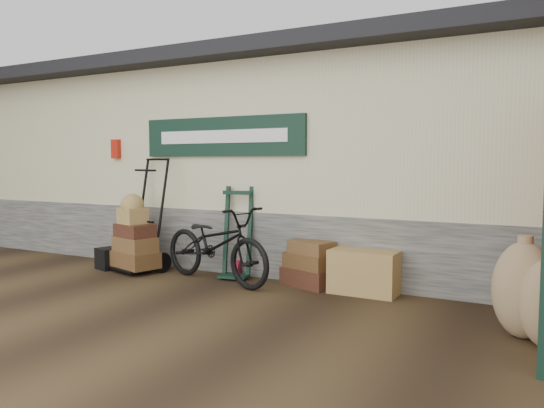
% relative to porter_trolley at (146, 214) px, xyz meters
% --- Properties ---
extents(ground, '(80.00, 80.00, 0.00)m').
position_rel_porter_trolley_xyz_m(ground, '(1.41, -0.62, -0.84)').
color(ground, black).
rests_on(ground, ground).
extents(station_building, '(14.40, 4.10, 3.20)m').
position_rel_porter_trolley_xyz_m(station_building, '(1.40, 2.12, 0.77)').
color(station_building, '#4C4C47').
rests_on(station_building, ground).
extents(porter_trolley, '(0.98, 0.84, 1.68)m').
position_rel_porter_trolley_xyz_m(porter_trolley, '(0.00, 0.00, 0.00)').
color(porter_trolley, black).
rests_on(porter_trolley, ground).
extents(green_barrow, '(0.52, 0.46, 1.25)m').
position_rel_porter_trolley_xyz_m(green_barrow, '(1.42, 0.23, -0.22)').
color(green_barrow, black).
rests_on(green_barrow, ground).
extents(suitcase_stack, '(0.77, 0.61, 0.60)m').
position_rel_porter_trolley_xyz_m(suitcase_stack, '(2.52, 0.23, -0.54)').
color(suitcase_stack, '#371911').
rests_on(suitcase_stack, ground).
extents(wicker_hamper, '(0.82, 0.54, 0.53)m').
position_rel_porter_trolley_xyz_m(wicker_hamper, '(3.26, 0.23, -0.58)').
color(wicker_hamper, olive).
rests_on(wicker_hamper, ground).
extents(black_trunk, '(0.38, 0.35, 0.32)m').
position_rel_porter_trolley_xyz_m(black_trunk, '(-0.58, -0.20, -0.68)').
color(black_trunk, black).
rests_on(black_trunk, ground).
extents(bicycle, '(1.14, 2.05, 1.13)m').
position_rel_porter_trolley_xyz_m(bicycle, '(1.33, -0.15, -0.28)').
color(bicycle, black).
rests_on(bicycle, ground).
extents(burlap_sack_left, '(0.63, 0.56, 0.89)m').
position_rel_porter_trolley_xyz_m(burlap_sack_left, '(5.05, -0.71, -0.40)').
color(burlap_sack_left, brown).
rests_on(burlap_sack_left, ground).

